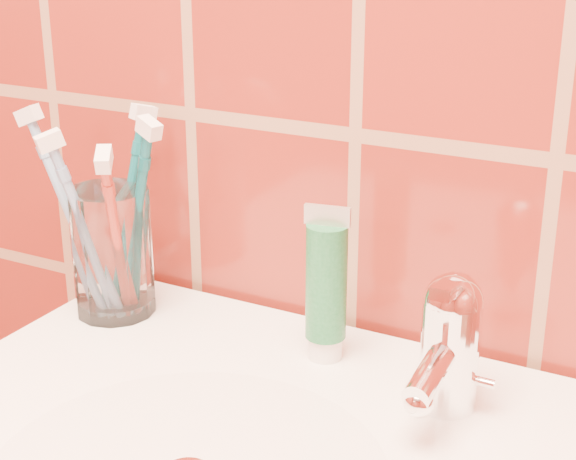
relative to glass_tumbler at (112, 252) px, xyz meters
The scene contains 8 objects.
glass_tumbler is the anchor object (origin of this frame).
toothpaste_tube 0.23m from the glass_tumbler, ahead, with size 0.04×0.04×0.15m.
faucet 0.36m from the glass_tumbler, ahead, with size 0.05×0.11×0.12m.
toothbrush_0 0.05m from the glass_tumbler, 42.79° to the right, with size 0.06×0.09×0.20m, color #A32F22, non-canonical shape.
toothbrush_1 0.05m from the glass_tumbler, 89.82° to the left, with size 0.04×0.07×0.21m, color #0B5762, non-canonical shape.
toothbrush_2 0.05m from the glass_tumbler, ahead, with size 0.08×0.04×0.22m, color #0B5864, non-canonical shape.
toothbrush_3 0.06m from the glass_tumbler, 163.11° to the right, with size 0.10×0.03×0.21m, color #749FCE, non-canonical shape.
toothbrush_4 0.04m from the glass_tumbler, 101.94° to the right, with size 0.05×0.07×0.20m, color #7297CA, non-canonical shape.
Camera 1 is at (0.32, 0.47, 1.25)m, focal length 55.00 mm.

